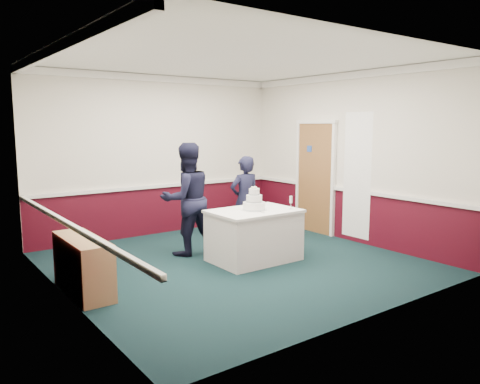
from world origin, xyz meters
TOP-DOWN VIEW (x-y plane):
  - ground at (0.00, 0.00)m, footprint 5.00×5.00m
  - room_shell at (0.08, 0.61)m, footprint 5.00×5.00m
  - sideboard at (-2.28, 0.09)m, footprint 0.41×1.20m
  - cake_table at (0.30, -0.04)m, footprint 1.32×0.92m
  - wedding_cake at (0.30, -0.04)m, footprint 0.35×0.35m
  - cake_knife at (0.27, -0.24)m, footprint 0.04×0.22m
  - champagne_flute at (0.80, -0.32)m, footprint 0.05×0.05m
  - person_man at (-0.35, 0.88)m, footprint 0.91×0.73m
  - person_woman at (0.80, 0.86)m, footprint 0.60×0.42m

SIDE VIEW (x-z plane):
  - ground at x=0.00m, z-range 0.00..0.00m
  - sideboard at x=-2.28m, z-range 0.00..0.70m
  - cake_table at x=0.30m, z-range 0.01..0.80m
  - person_woman at x=0.80m, z-range 0.00..1.55m
  - cake_knife at x=0.27m, z-range 0.79..0.79m
  - wedding_cake at x=0.30m, z-range 0.72..1.08m
  - person_man at x=-0.35m, z-range 0.00..1.80m
  - champagne_flute at x=0.80m, z-range 0.83..1.03m
  - room_shell at x=0.08m, z-range 0.47..3.47m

